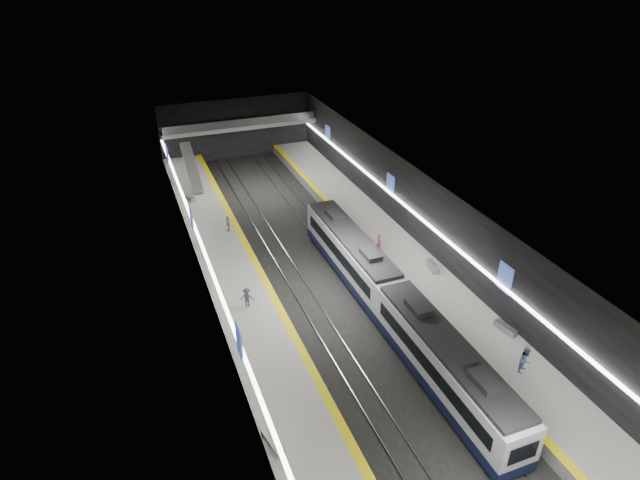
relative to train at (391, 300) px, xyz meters
name	(u,v)px	position (x,y,z in m)	size (l,w,h in m)	color
ground	(337,297)	(-2.50, 4.64, -2.20)	(70.00, 70.00, 0.00)	black
ceiling	(338,211)	(-2.50, 4.64, 5.80)	(20.00, 70.00, 0.04)	beige
wall_left	(213,281)	(-12.50, 4.64, 1.80)	(0.04, 70.00, 8.00)	black
wall_right	(445,234)	(7.50, 4.64, 1.80)	(0.04, 70.00, 8.00)	black
wall_back	(236,129)	(-2.50, 39.64, 1.80)	(20.00, 0.04, 8.00)	black
platform_left	(249,312)	(-10.00, 4.64, -1.70)	(5.00, 70.00, 1.00)	slate
tile_surface_left	(249,306)	(-10.00, 4.64, -1.19)	(5.00, 70.00, 0.02)	#A8A7A3
tactile_strip_left	(276,300)	(-7.80, 4.64, -1.18)	(0.60, 70.00, 0.02)	yellow
platform_right	(416,274)	(5.00, 4.64, -1.70)	(5.00, 70.00, 1.00)	slate
tile_surface_right	(416,269)	(5.00, 4.64, -1.19)	(5.00, 70.00, 0.02)	#A8A7A3
tactile_strip_right	(394,274)	(2.80, 4.64, -1.18)	(0.60, 70.00, 0.02)	yellow
rails	(337,296)	(-2.50, 4.64, -2.14)	(6.52, 70.00, 0.12)	gray
train	(391,300)	(0.00, 0.00, 0.00)	(2.69, 30.04, 3.60)	#0E1435
ad_posters	(333,245)	(-2.50, 5.64, 2.30)	(19.94, 53.50, 2.20)	#3D53B7
cove_light_left	(216,283)	(-12.30, 4.64, 1.60)	(0.25, 68.60, 0.12)	white
cove_light_right	(443,237)	(7.30, 4.64, 1.60)	(0.25, 68.60, 0.12)	white
mezzanine_bridge	(239,125)	(-2.50, 37.57, 2.84)	(20.00, 3.00, 1.50)	gray
escalator	(192,168)	(-10.00, 30.64, 0.70)	(1.20, 8.00, 0.60)	#99999E
bench_left_near	(273,443)	(-12.00, -8.66, -0.96)	(0.54, 1.93, 0.47)	#99999E
bench_left_far	(189,198)	(-11.22, 26.05, -0.97)	(0.51, 1.83, 0.45)	#99999E
bench_right_near	(506,328)	(6.89, -4.98, -0.97)	(0.52, 1.86, 0.45)	#99999E
bench_right_far	(433,266)	(6.36, 4.21, -0.95)	(0.56, 2.01, 0.49)	#99999E
passenger_right_a	(379,243)	(3.32, 8.63, -0.33)	(0.63, 0.41, 1.72)	#A83E52
passenger_right_b	(526,360)	(5.33, -8.88, -0.23)	(0.94, 0.73, 1.94)	#5373B3
passenger_left_a	(228,224)	(-8.73, 17.49, -0.43)	(0.90, 0.38, 1.54)	beige
passenger_left_b	(247,297)	(-10.06, 4.74, -0.38)	(1.06, 0.61, 1.64)	#44454C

